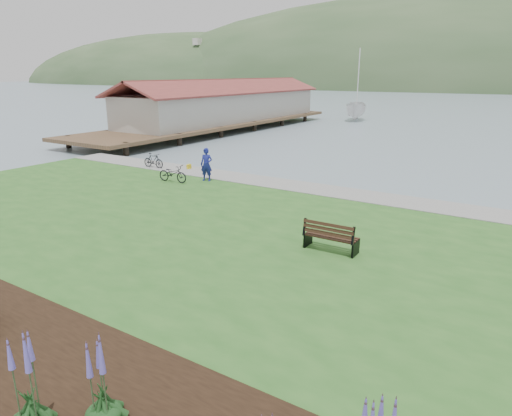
# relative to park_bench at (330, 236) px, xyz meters

# --- Properties ---
(ground) EXTENTS (600.00, 600.00, 0.00)m
(ground) POSITION_rel_park_bench_xyz_m (-4.90, 0.49, -0.94)
(ground) COLOR slate
(ground) RESTS_ON ground
(lawn) EXTENTS (34.00, 20.00, 0.40)m
(lawn) POSITION_rel_park_bench_xyz_m (-4.90, -1.51, -0.74)
(lawn) COLOR #2A5D20
(lawn) RESTS_ON ground
(shoreline_path) EXTENTS (34.00, 2.20, 0.03)m
(shoreline_path) POSITION_rel_park_bench_xyz_m (-4.90, 7.39, -0.53)
(shoreline_path) COLOR gray
(shoreline_path) RESTS_ON lawn
(garden_bed) EXTENTS (24.00, 4.40, 0.04)m
(garden_bed) POSITION_rel_park_bench_xyz_m (-1.90, -9.31, -0.52)
(garden_bed) COLOR black
(garden_bed) RESTS_ON lawn
(pier_pavilion) EXTENTS (8.00, 36.00, 5.40)m
(pier_pavilion) POSITION_rel_park_bench_xyz_m (-24.90, 28.01, 1.70)
(pier_pavilion) COLOR #4C3826
(pier_pavilion) RESTS_ON ground
(park_bench) EXTENTS (1.77, 0.73, 1.09)m
(park_bench) POSITION_rel_park_bench_xyz_m (0.00, 0.00, 0.00)
(park_bench) COLOR black
(park_bench) RESTS_ON lawn
(person) EXTENTS (0.89, 0.74, 2.10)m
(person) POSITION_rel_park_bench_xyz_m (-9.85, 5.86, 0.51)
(person) COLOR navy
(person) RESTS_ON lawn
(bicycle_a) EXTENTS (0.77, 1.83, 0.93)m
(bicycle_a) POSITION_rel_park_bench_xyz_m (-11.21, 4.63, -0.07)
(bicycle_a) COLOR black
(bicycle_a) RESTS_ON lawn
(bicycle_b) EXTENTS (0.49, 1.53, 0.92)m
(bicycle_b) POSITION_rel_park_bench_xyz_m (-14.83, 6.82, -0.08)
(bicycle_b) COLOR black
(bicycle_b) RESTS_ON lawn
(sailboat) EXTENTS (13.38, 13.52, 28.76)m
(sailboat) POSITION_rel_park_bench_xyz_m (-16.25, 45.05, -0.94)
(sailboat) COLOR silver
(sailboat) RESTS_ON ground
(pannier) EXTENTS (0.24, 0.32, 0.31)m
(pannier) POSITION_rel_park_bench_xyz_m (-12.71, 7.69, -0.38)
(pannier) COLOR gold
(pannier) RESTS_ON lawn
(echium_0) EXTENTS (0.62, 0.62, 1.98)m
(echium_0) POSITION_rel_park_bench_xyz_m (-0.89, -9.92, 0.24)
(echium_0) COLOR #143715
(echium_0) RESTS_ON garden_bed
(echium_1) EXTENTS (0.62, 0.62, 1.81)m
(echium_1) POSITION_rel_park_bench_xyz_m (-0.04, -9.18, 0.16)
(echium_1) COLOR #143715
(echium_1) RESTS_ON garden_bed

